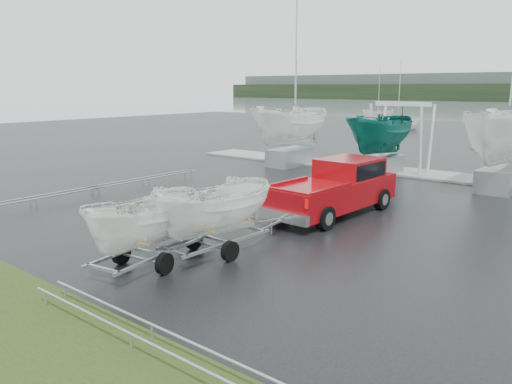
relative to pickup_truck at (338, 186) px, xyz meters
The scene contains 15 objects.
ground_plane 2.92m from the pickup_truck, 127.21° to the right, with size 120.00×120.00×0.00m, color black.
dock 11.02m from the pickup_truck, 98.57° to the left, with size 30.00×3.00×0.12m, color #969690.
pickup_truck is the anchor object (origin of this frame).
trailer_hitched 6.92m from the pickup_truck, 92.89° to the right, with size 1.81×3.65×5.02m.
trailer_parked 8.95m from the pickup_truck, 96.79° to the right, with size 1.86×3.74×4.72m.
boat_hoist 11.16m from the pickup_truck, 101.05° to the left, with size 3.30×2.18×4.12m.
keelboat_0 12.76m from the pickup_truck, 134.25° to the left, with size 2.71×3.20×10.89m.
keelboat_1 9.76m from the pickup_truck, 105.67° to the left, with size 2.37×3.20×7.39m.
keelboat_2 10.28m from the pickup_truck, 66.27° to the left, with size 2.90×3.20×11.09m.
mast_rack_0 10.72m from the pickup_truck, behind, with size 0.56×6.50×0.06m.
mast_rack_1 12.84m from the pickup_truck, 146.08° to the right, with size 0.56×6.50×0.06m.
mast_rack_2 11.91m from the pickup_truck, 78.53° to the right, with size 7.00×0.56×0.06m.
moored_boat_0 39.99m from the pickup_truck, 127.09° to the left, with size 3.19×3.18×10.99m.
moored_boat_1 41.60m from the pickup_truck, 110.42° to the left, with size 3.34×3.39×11.55m.
moored_boat_4 60.04m from the pickup_truck, 114.18° to the left, with size 3.48×3.45×11.38m.
Camera 1 is at (11.37, -15.02, 4.97)m, focal length 35.00 mm.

